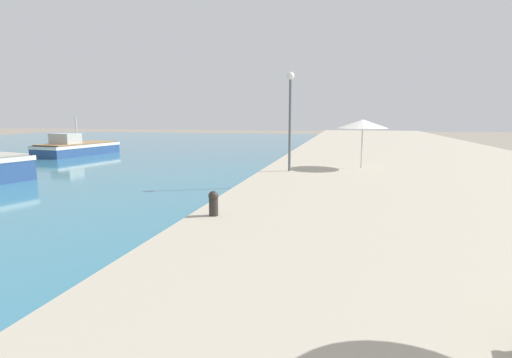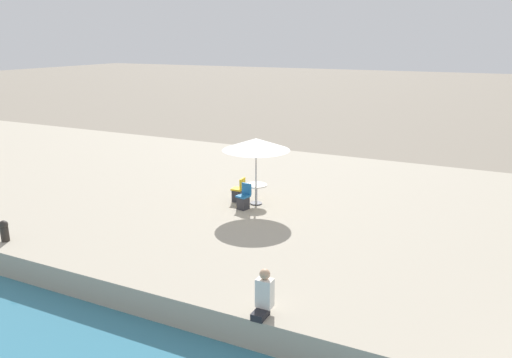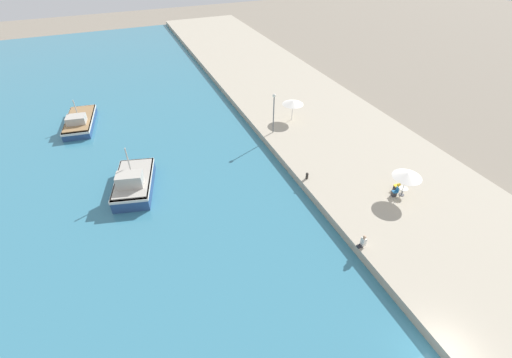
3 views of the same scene
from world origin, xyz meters
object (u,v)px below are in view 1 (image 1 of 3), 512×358
mooring_bollard (214,203)px  lamppost (290,105)px  fishing_boat_mid (77,147)px  cafe_umbrella_white (363,124)px

mooring_bollard → lamppost: bearing=85.5°
mooring_bollard → fishing_boat_mid: bearing=133.6°
fishing_boat_mid → lamppost: 23.24m
cafe_umbrella_white → mooring_bollard: (-4.05, -10.86, -1.84)m
fishing_boat_mid → lamppost: (20.04, -11.33, 3.18)m
cafe_umbrella_white → lamppost: size_ratio=0.54×
fishing_boat_mid → cafe_umbrella_white: size_ratio=3.07×
lamppost → cafe_umbrella_white: bearing=29.9°
lamppost → mooring_bollard: bearing=-94.5°
fishing_boat_mid → mooring_bollard: bearing=-38.5°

